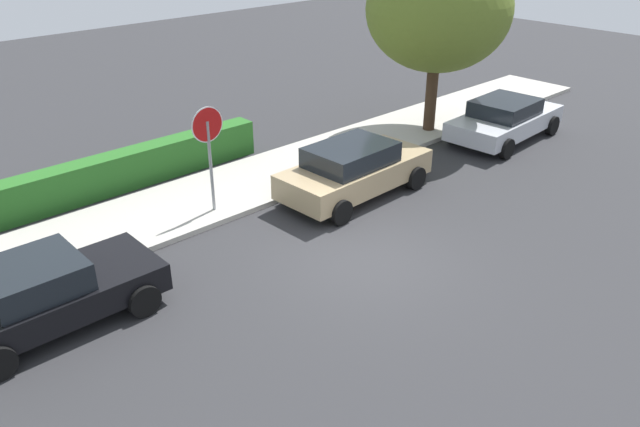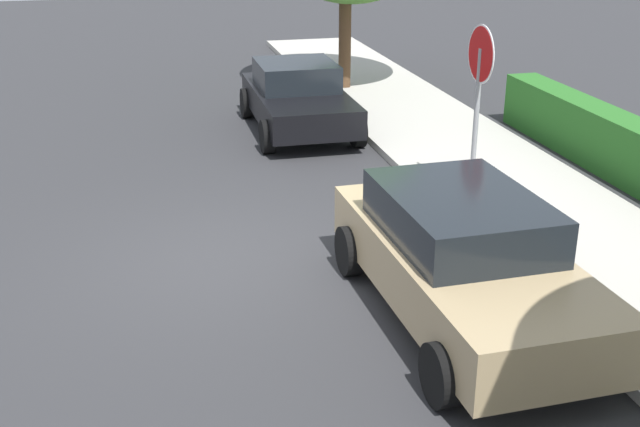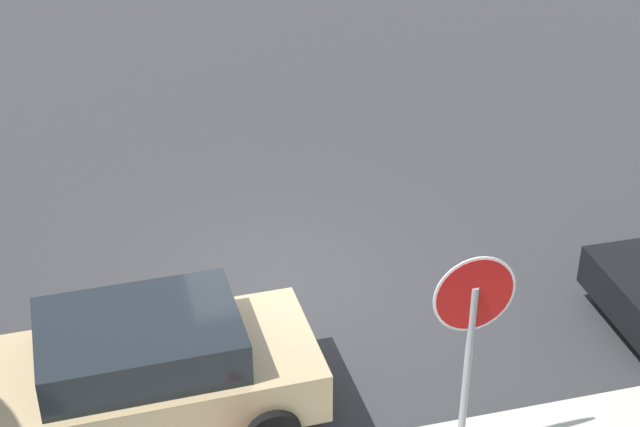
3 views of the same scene
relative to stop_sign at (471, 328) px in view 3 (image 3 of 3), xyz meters
The scene contains 3 objects.
ground_plane 4.69m from the stop_sign, 73.53° to the right, with size 60.00×60.00×0.00m, color #2D2D30.
stop_sign is the anchor object (origin of this frame).
parked_car_tan 3.91m from the stop_sign, 25.52° to the right, with size 4.38×2.09×1.47m.
Camera 3 is at (2.23, 11.32, 7.91)m, focal length 55.00 mm.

